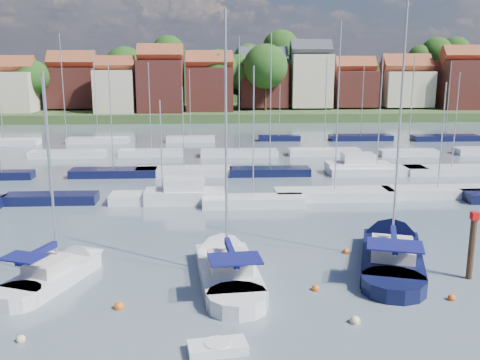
{
  "coord_description": "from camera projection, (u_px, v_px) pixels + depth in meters",
  "views": [
    {
      "loc": [
        -2.98,
        -25.98,
        12.2
      ],
      "look_at": [
        -0.76,
        14.0,
        3.34
      ],
      "focal_mm": 40.0,
      "sensor_mm": 36.0,
      "label": 1
    }
  ],
  "objects": [
    {
      "name": "far_shore_town",
      "position": [
        228.0,
        88.0,
        156.58
      ],
      "size": [
        212.46,
        90.0,
        22.27
      ],
      "color": "#385229",
      "rests_on": "ground"
    },
    {
      "name": "ground",
      "position": [
        235.0,
        161.0,
        67.12
      ],
      "size": [
        260.0,
        260.0,
        0.0
      ],
      "primitive_type": "plane",
      "color": "#44515D",
      "rests_on": "ground"
    },
    {
      "name": "buoy_c",
      "position": [
        119.0,
        309.0,
        27.03
      ],
      "size": [
        0.53,
        0.53,
        0.53
      ],
      "primitive_type": "sphere",
      "color": "#D85914",
      "rests_on": "ground"
    },
    {
      "name": "sailboat_centre",
      "position": [
        225.0,
        264.0,
        32.07
      ],
      "size": [
        4.27,
        12.23,
        16.26
      ],
      "rotation": [
        0.0,
        0.0,
        1.66
      ],
      "color": "silver",
      "rests_on": "ground"
    },
    {
      "name": "buoy_e",
      "position": [
        346.0,
        253.0,
        34.88
      ],
      "size": [
        0.42,
        0.42,
        0.42
      ],
      "primitive_type": "sphere",
      "color": "#D85914",
      "rests_on": "ground"
    },
    {
      "name": "buoy_b",
      "position": [
        21.0,
        342.0,
        23.84
      ],
      "size": [
        0.41,
        0.41,
        0.41
      ],
      "primitive_type": "sphere",
      "color": "beige",
      "rests_on": "ground"
    },
    {
      "name": "sailboat_left",
      "position": [
        64.0,
        271.0,
        30.93
      ],
      "size": [
        5.64,
        9.53,
        12.72
      ],
      "rotation": [
        0.0,
        0.0,
        1.2
      ],
      "color": "silver",
      "rests_on": "ground"
    },
    {
      "name": "buoy_g",
      "position": [
        316.0,
        290.0,
        29.19
      ],
      "size": [
        0.43,
        0.43,
        0.43
      ],
      "primitive_type": "sphere",
      "color": "#D85914",
      "rests_on": "ground"
    },
    {
      "name": "buoy_d",
      "position": [
        355.0,
        323.0,
        25.54
      ],
      "size": [
        0.51,
        0.51,
        0.51
      ],
      "primitive_type": "sphere",
      "color": "beige",
      "rests_on": "ground"
    },
    {
      "name": "buoy_f",
      "position": [
        452.0,
        300.0,
        28.01
      ],
      "size": [
        0.42,
        0.42,
        0.42
      ],
      "primitive_type": "sphere",
      "color": "#D85914",
      "rests_on": "ground"
    },
    {
      "name": "marina_field",
      "position": [
        253.0,
        165.0,
        62.4
      ],
      "size": [
        79.62,
        41.41,
        15.93
      ],
      "color": "silver",
      "rests_on": "ground"
    },
    {
      "name": "sailboat_navy",
      "position": [
        391.0,
        249.0,
        34.64
      ],
      "size": [
        7.35,
        13.79,
        18.4
      ],
      "rotation": [
        0.0,
        0.0,
        1.27
      ],
      "color": "black",
      "rests_on": "ground"
    },
    {
      "name": "timber_piling",
      "position": [
        470.0,
        263.0,
        30.58
      ],
      "size": [
        0.4,
        0.4,
        6.22
      ],
      "color": "#4C331E",
      "rests_on": "ground"
    },
    {
      "name": "tender",
      "position": [
        218.0,
        348.0,
        22.92
      ],
      "size": [
        2.69,
        1.55,
        0.55
      ],
      "rotation": [
        0.0,
        0.0,
        0.15
      ],
      "color": "silver",
      "rests_on": "ground"
    }
  ]
}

